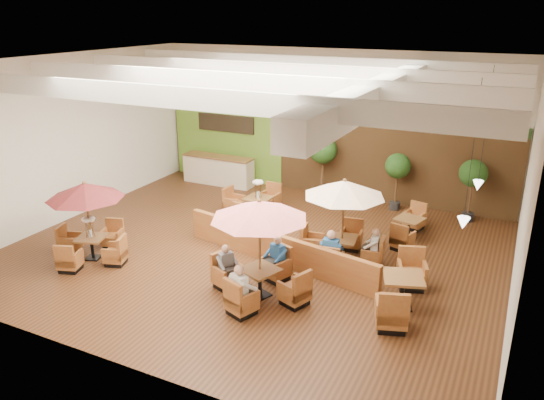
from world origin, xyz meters
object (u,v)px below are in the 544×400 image
Objects in this scene: table_4 at (402,292)px; diner_0 at (241,285)px; diner_2 at (227,262)px; diner_4 at (373,243)px; table_2 at (344,205)px; table_1 at (259,231)px; topiary_2 at (473,176)px; table_5 at (409,229)px; service_counter at (218,170)px; diner_3 at (331,248)px; topiary_0 at (323,152)px; booth_divider at (276,249)px; diner_1 at (276,254)px; table_3 at (252,205)px; topiary_1 at (398,168)px; table_0 at (87,206)px.

diner_0 is (-3.32, -1.99, 0.38)m from table_4.
diner_4 is (3.05, 2.77, -0.00)m from diner_2.
table_2 is 4.02m from diner_0.
table_1 reaches higher than diner_2.
table_5 is at bearing -121.67° from topiary_2.
service_counter is 8.86m from diner_3.
diner_2 is (-2.14, -2.77, -0.97)m from table_2.
diner_0 is (-1.20, -3.72, -0.93)m from table_2.
diner_2 is at bearing 125.30° from diner_4.
service_counter is at bearing -177.44° from topiary_0.
table_2 reaches higher than service_counter.
table_1 reaches higher than topiary_2.
booth_divider is 8.33× the size of diner_1.
table_4 is 1.22× the size of topiary_0.
table_1 is 5.96m from table_5.
diner_1 is (2.73, -3.75, 0.30)m from table_3.
diner_2 is 2.84m from diner_3.
topiary_1 reaches higher than diner_0.
diner_1 is at bearing -50.88° from table_3.
table_1 is (0.41, -1.82, 1.32)m from booth_divider.
table_2 is 4.54m from table_3.
table_3 is at bearing 137.18° from diner_3.
table_1 is at bearing -118.16° from topiary_2.
diner_1 is at bearing -149.48° from diner_3.
table_4 is 4.41m from diner_2.
topiary_0 is (1.47, 2.90, 1.35)m from table_3.
topiary_0 reaches higher than diner_0.
diner_1 is 0.91× the size of diner_3.
topiary_0 reaches higher than diner_2.
diner_1 is (0.00, 0.95, -1.02)m from table_1.
booth_divider is 7.40m from topiary_2.
table_5 is at bearing 53.13° from table_2.
diner_4 is (4.83, -1.93, 0.28)m from table_3.
booth_divider is 4.50m from table_5.
table_1 is 1.39m from diner_1.
table_0 is at bearing -114.83° from table_3.
diner_4 is at bearing 37.99° from diner_3.
topiary_2 reaches higher than service_counter.
table_4 is 2.32m from diner_3.
diner_1 is 2.78m from diner_4.
diner_2 is (-5.02, -7.60, -0.87)m from topiary_2.
booth_divider is at bearing -165.90° from diner_2.
service_counter is 1.02× the size of table_4.
diner_0 is at bearing -114.89° from table_2.
table_5 is 1.02× the size of topiary_0.
diner_3 is at bearing -116.61° from topiary_2.
table_2 is (6.53, 3.00, 0.09)m from table_0.
diner_2 reaches higher than service_counter.
service_counter is at bearing -178.43° from topiary_1.
diner_0 is at bearing -69.87° from booth_divider.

